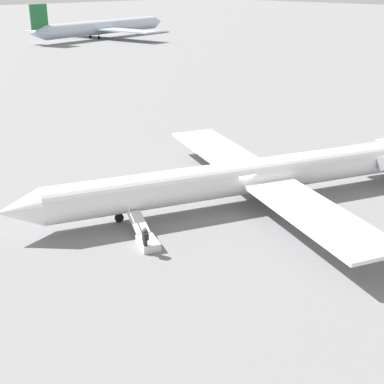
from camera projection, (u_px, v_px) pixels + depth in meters
ground_plane at (242, 202)px, 39.73m from camera, size 600.00×600.00×0.00m
airplane_main at (254, 176)px, 39.35m from camera, size 33.01×26.13×6.55m
airplane_far_center at (102, 27)px, 146.51m from camera, size 50.04×38.83×9.58m
boarding_stairs at (146, 239)px, 33.33m from camera, size 2.47×4.10×1.65m
passenger at (145, 238)px, 31.98m from camera, size 0.45×0.57×1.74m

